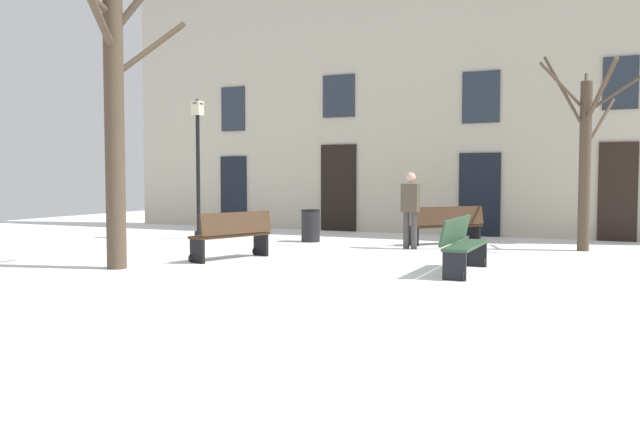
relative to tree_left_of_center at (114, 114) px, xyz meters
name	(u,v)px	position (x,y,z in m)	size (l,w,h in m)	color
ground_plane	(286,267)	(2.59, 1.47, -2.70)	(29.63, 29.63, 0.00)	white
building_facade	(409,87)	(2.58, 9.11, 1.46)	(18.52, 0.60, 8.22)	#BCB29E
tree_left_of_center	(114,114)	(0.00, 0.00, 0.00)	(1.01, 2.54, 5.16)	#4C3D2D
tree_center	(586,152)	(7.39, 6.31, -0.56)	(2.38, 2.76, 4.19)	#4C3D2D
streetlamp	(198,153)	(-1.83, 5.13, -0.48)	(0.30, 0.30, 3.61)	black
litter_bin	(311,226)	(1.12, 5.66, -2.30)	(0.48, 0.48, 0.80)	black
bench_by_litter_bin	(447,225)	(4.34, 6.43, -2.22)	(1.60, 1.65, 0.91)	#3D2819
bench_back_to_back_right	(463,244)	(5.64, 2.02, -2.20)	(0.47, 1.90, 0.94)	#2D4C33
bench_back_to_back_left	(232,235)	(1.17, 1.92, -2.22)	(1.02, 1.77, 0.94)	#3D2819
person_strolling	(410,206)	(3.81, 5.16, -1.75)	(0.39, 0.25, 1.71)	#403D3A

